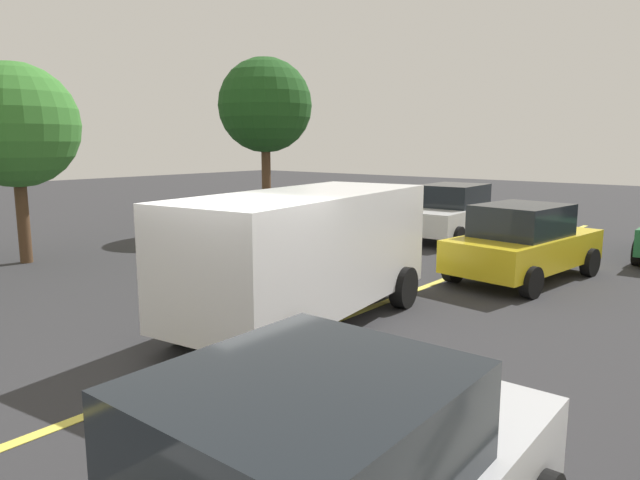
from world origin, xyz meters
name	(u,v)px	position (x,y,z in m)	size (l,w,h in m)	color
ground_plane	(237,359)	(0.00, 0.00, 0.00)	(80.00, 80.00, 0.00)	#2D2D30
lane_marking_centre	(362,311)	(3.00, 0.00, 0.01)	(28.00, 0.16, 0.01)	#E0D14C
white_van	(306,249)	(1.82, 0.31, 1.27)	(5.42, 2.83, 2.20)	white
car_white_mid_road	(451,212)	(11.30, 2.53, 0.84)	(4.44, 2.25, 1.70)	white
car_yellow_far_lane	(524,242)	(7.23, -1.30, 0.84)	(4.26, 2.39, 1.68)	gold
tree_centre_verge	(265,106)	(8.63, 8.06, 4.20)	(3.11, 3.11, 5.78)	#513823
tree_right_verge	(15,126)	(1.01, 9.02, 3.40)	(3.04, 3.04, 4.94)	#513823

